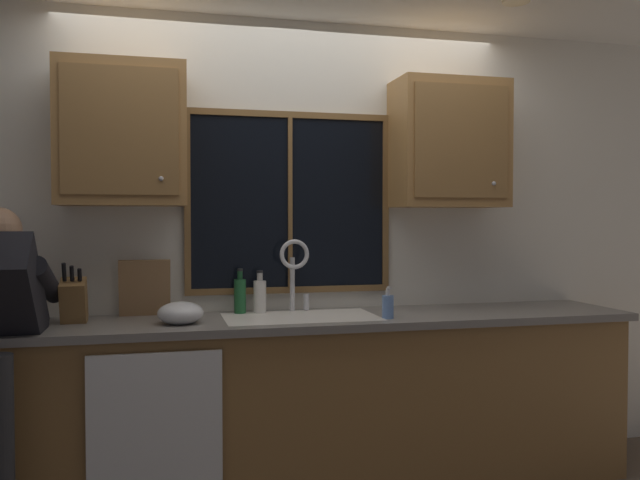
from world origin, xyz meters
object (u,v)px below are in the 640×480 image
bottle_tall_clear (260,296)px  mixing_bowl (181,313)px  knife_block (74,301)px  bottle_green_glass (240,295)px  soap_dispenser (388,306)px  cutting_board (145,288)px

bottle_tall_clear → mixing_bowl: bearing=-148.9°
knife_block → bottle_tall_clear: bearing=7.9°
knife_block → bottle_green_glass: bearing=9.8°
mixing_bowl → soap_dispenser: soap_dispenser is taller
cutting_board → mixing_bowl: bearing=-59.1°
soap_dispenser → knife_block: bearing=172.0°
mixing_bowl → bottle_green_glass: bearing=40.2°
knife_block → soap_dispenser: (1.55, -0.22, -0.04)m
soap_dispenser → bottle_tall_clear: bearing=150.3°
mixing_bowl → soap_dispenser: bearing=-4.8°
knife_block → bottle_green_glass: 0.85m
cutting_board → mixing_bowl: cutting_board is taller
cutting_board → bottle_green_glass: 0.50m
soap_dispenser → bottle_green_glass: bearing=153.2°
knife_block → cutting_board: (0.33, 0.16, 0.04)m
knife_block → bottle_green_glass: size_ratio=1.32×
mixing_bowl → bottle_green_glass: bottle_green_glass is taller
cutting_board → mixing_bowl: (0.17, -0.29, -0.10)m
knife_block → mixing_bowl: size_ratio=1.43×
mixing_bowl → bottle_green_glass: 0.43m
soap_dispenser → bottle_green_glass: size_ratio=0.69×
soap_dispenser → bottle_green_glass: (-0.72, 0.36, 0.04)m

